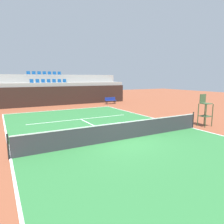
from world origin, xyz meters
name	(u,v)px	position (x,y,z in m)	size (l,w,h in m)	color
ground_plane	(123,140)	(0.00, 0.00, 0.00)	(80.00, 80.00, 0.00)	brown
court_surface	(123,140)	(0.00, 0.00, 0.01)	(11.00, 24.00, 0.01)	#2D7238
baseline_far	(62,110)	(0.00, 11.95, 0.01)	(11.00, 0.10, 0.00)	white
sideline_left	(11,159)	(-5.45, 0.00, 0.01)	(0.10, 24.00, 0.00)	white
sideline_right	(192,128)	(5.45, 0.00, 0.01)	(0.10, 24.00, 0.00)	white
service_line_far	(81,119)	(0.00, 6.40, 0.01)	(8.26, 0.10, 0.00)	white
centre_service_line	(97,127)	(0.00, 3.20, 0.01)	(0.10, 6.40, 0.00)	white
back_wall	(52,96)	(0.00, 15.91, 1.14)	(19.76, 0.30, 2.28)	black
stands_tier_lower	(50,94)	(0.00, 17.26, 1.37)	(19.76, 2.40, 2.73)	#9E9E99
stands_tier_upper	(45,89)	(0.00, 19.66, 1.87)	(19.76, 2.40, 3.73)	#9E9E99
seating_row_lower	(49,82)	(0.00, 17.35, 2.85)	(4.46, 0.44, 0.44)	#145193
seating_row_upper	(45,74)	(0.00, 19.75, 3.86)	(4.46, 0.44, 0.44)	#145193
tennis_net	(123,131)	(0.00, 0.00, 0.51)	(11.08, 0.08, 1.07)	black
umpire_chair	(205,109)	(6.70, 0.06, 1.19)	(0.76, 0.66, 2.20)	#334C2D
player_bench	(110,100)	(6.90, 13.98, 0.51)	(1.50, 0.40, 0.85)	navy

